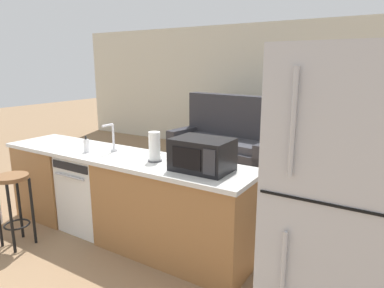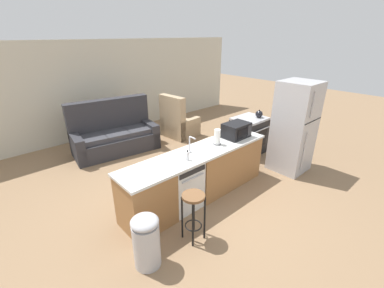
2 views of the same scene
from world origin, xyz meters
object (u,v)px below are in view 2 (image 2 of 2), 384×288
at_px(stove_range, 248,135).
at_px(bar_stool, 193,207).
at_px(dishwasher, 181,184).
at_px(soap_bottle, 188,156).
at_px(couch, 114,135).
at_px(paper_towel_roll, 217,137).
at_px(kettle, 259,114).
at_px(trash_bin, 146,241).
at_px(microwave, 236,130).
at_px(refrigerator, 294,128).
at_px(armchair, 178,124).

height_order(stove_range, bar_stool, stove_range).
relative_size(dishwasher, soap_bottle, 4.77).
bearing_deg(couch, dishwasher, -94.72).
height_order(paper_towel_roll, kettle, paper_towel_roll).
bearing_deg(bar_stool, trash_bin, 175.88).
relative_size(bar_stool, trash_bin, 1.00).
bearing_deg(bar_stool, soap_bottle, 55.03).
distance_m(microwave, bar_stool, 1.95).
distance_m(refrigerator, microwave, 1.33).
distance_m(soap_bottle, armchair, 3.38).
distance_m(stove_range, paper_towel_roll, 1.91).
height_order(paper_towel_roll, armchair, armchair).
height_order(microwave, couch, couch).
height_order(stove_range, armchair, armchair).
xyz_separation_m(dishwasher, soap_bottle, (0.06, -0.11, 0.55)).
bearing_deg(stove_range, bar_stool, -157.04).
height_order(stove_range, kettle, kettle).
distance_m(paper_towel_roll, soap_bottle, 0.82).
bearing_deg(trash_bin, kettle, 15.52).
relative_size(refrigerator, kettle, 9.24).
distance_m(dishwasher, couch, 2.90).
xyz_separation_m(kettle, armchair, (-0.74, 2.14, -0.64)).
bearing_deg(dishwasher, couch, 85.28).
bearing_deg(kettle, refrigerator, -99.85).
height_order(microwave, kettle, microwave).
relative_size(soap_bottle, couch, 0.08).
bearing_deg(microwave, paper_towel_roll, 179.18).
distance_m(stove_range, microwave, 1.45).
distance_m(trash_bin, couch, 3.79).
xyz_separation_m(stove_range, trash_bin, (-3.70, -1.20, -0.07)).
bearing_deg(trash_bin, couch, 69.30).
relative_size(dishwasher, paper_towel_roll, 2.98).
bearing_deg(refrigerator, paper_towel_roll, 162.24).
bearing_deg(kettle, dishwasher, -171.32).
distance_m(dishwasher, kettle, 2.86).
distance_m(stove_range, refrigerator, 1.20).
xyz_separation_m(refrigerator, armchair, (-0.57, 3.11, -0.60)).
height_order(dishwasher, kettle, kettle).
bearing_deg(dishwasher, armchair, 51.70).
distance_m(dishwasher, microwave, 1.52).
bearing_deg(stove_range, armchair, 105.92).
bearing_deg(stove_range, kettle, -36.68).
xyz_separation_m(kettle, bar_stool, (-3.13, -1.13, -0.45)).
bearing_deg(armchair, couch, 169.61).
bearing_deg(bar_stool, microwave, 21.92).
bearing_deg(refrigerator, kettle, 80.15).
distance_m(dishwasher, stove_range, 2.66).
bearing_deg(bar_stool, dishwasher, 63.03).
bearing_deg(armchair, dishwasher, -128.30).
height_order(stove_range, couch, couch).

